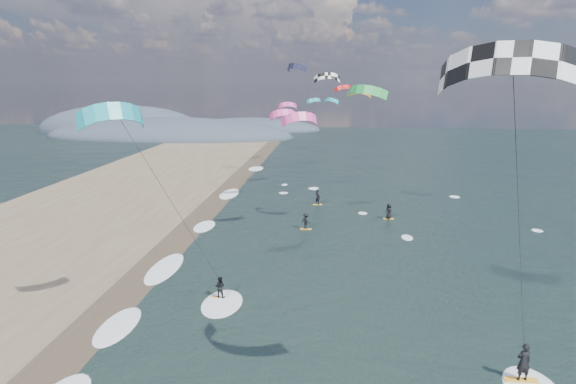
{
  "coord_description": "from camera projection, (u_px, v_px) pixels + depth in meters",
  "views": [
    {
      "loc": [
        1.96,
        -18.85,
        14.25
      ],
      "look_at": [
        -1.0,
        12.0,
        7.0
      ],
      "focal_mm": 30.0,
      "sensor_mm": 36.0,
      "label": 1
    }
  ],
  "objects": [
    {
      "name": "coastal_hills",
      "position": [
        161.0,
        134.0,
        130.41
      ],
      "size": [
        80.0,
        41.0,
        15.0
      ],
      "color": "#3D4756",
      "rests_on": "ground"
    },
    {
      "name": "kitesurfer_near_a",
      "position": [
        517.0,
        139.0,
        15.93
      ],
      "size": [
        8.18,
        9.19,
        15.85
      ],
      "color": "#F7A92B",
      "rests_on": "ground"
    },
    {
      "name": "far_kitesurfers",
      "position": [
        336.0,
        212.0,
        50.06
      ],
      "size": [
        9.56,
        10.47,
        1.8
      ],
      "color": "#F7A92B",
      "rests_on": "ground"
    },
    {
      "name": "kitesurfer_near_b",
      "position": [
        158.0,
        187.0,
        26.46
      ],
      "size": [
        6.84,
        8.89,
        13.78
      ],
      "color": "#F7A92B",
      "rests_on": "ground"
    },
    {
      "name": "bg_kite_field",
      "position": [
        324.0,
        93.0,
        71.19
      ],
      "size": [
        15.1,
        66.59,
        7.37
      ],
      "color": "#D83F8C",
      "rests_on": "ground"
    },
    {
      "name": "shoreline_surf",
      "position": [
        165.0,
        270.0,
        37.0
      ],
      "size": [
        2.4,
        79.4,
        0.11
      ],
      "color": "white",
      "rests_on": "ground"
    },
    {
      "name": "wet_sand_strip",
      "position": [
        123.0,
        296.0,
        32.5
      ],
      "size": [
        3.0,
        240.0,
        0.0
      ],
      "primitive_type": "cube",
      "color": "#382D23",
      "rests_on": "ground"
    }
  ]
}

